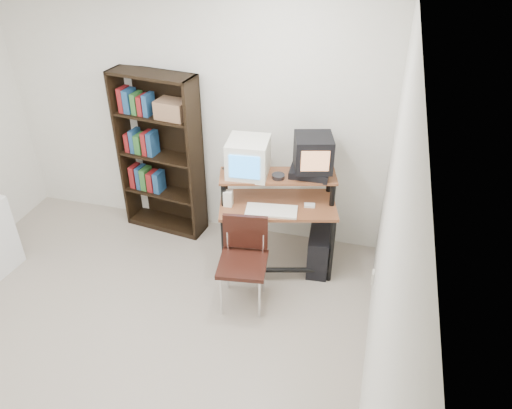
% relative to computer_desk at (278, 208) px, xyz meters
% --- Properties ---
extents(floor, '(4.00, 4.00, 0.01)m').
position_rel_computer_desk_xyz_m(floor, '(-1.03, -1.47, -0.68)').
color(floor, '#AFA291').
rests_on(floor, ground).
extents(ceiling, '(4.00, 4.00, 0.01)m').
position_rel_computer_desk_xyz_m(ceiling, '(-1.03, -1.47, 1.93)').
color(ceiling, white).
rests_on(ceiling, back_wall).
extents(back_wall, '(4.00, 0.01, 2.60)m').
position_rel_computer_desk_xyz_m(back_wall, '(-1.03, 0.53, 0.63)').
color(back_wall, white).
rests_on(back_wall, floor).
extents(right_wall, '(0.01, 4.00, 2.60)m').
position_rel_computer_desk_xyz_m(right_wall, '(0.97, -1.47, 0.63)').
color(right_wall, white).
rests_on(right_wall, floor).
extents(computer_desk, '(1.19, 0.80, 0.98)m').
position_rel_computer_desk_xyz_m(computer_desk, '(0.00, 0.00, 0.00)').
color(computer_desk, brown).
rests_on(computer_desk, floor).
extents(crt_monitor, '(0.40, 0.41, 0.35)m').
position_rel_computer_desk_xyz_m(crt_monitor, '(-0.30, 0.05, 0.47)').
color(crt_monitor, white).
rests_on(crt_monitor, computer_desk).
extents(vcr, '(0.37, 0.27, 0.08)m').
position_rel_computer_desk_xyz_m(vcr, '(0.26, 0.16, 0.34)').
color(vcr, black).
rests_on(vcr, computer_desk).
extents(crt_tv, '(0.41, 0.41, 0.32)m').
position_rel_computer_desk_xyz_m(crt_tv, '(0.28, 0.18, 0.53)').
color(crt_tv, black).
rests_on(crt_tv, vcr).
extents(cd_spindle, '(0.15, 0.15, 0.05)m').
position_rel_computer_desk_xyz_m(cd_spindle, '(-0.01, 0.03, 0.32)').
color(cd_spindle, '#26262B').
rests_on(cd_spindle, computer_desk).
extents(keyboard, '(0.49, 0.27, 0.03)m').
position_rel_computer_desk_xyz_m(keyboard, '(-0.02, -0.17, 0.06)').
color(keyboard, white).
rests_on(keyboard, computer_desk).
extents(mousepad, '(0.27, 0.25, 0.01)m').
position_rel_computer_desk_xyz_m(mousepad, '(0.30, -0.01, 0.05)').
color(mousepad, black).
rests_on(mousepad, computer_desk).
extents(mouse, '(0.11, 0.08, 0.03)m').
position_rel_computer_desk_xyz_m(mouse, '(0.30, 0.01, 0.07)').
color(mouse, white).
rests_on(mouse, mousepad).
extents(desk_speaker, '(0.09, 0.08, 0.17)m').
position_rel_computer_desk_xyz_m(desk_speaker, '(-0.43, -0.16, 0.13)').
color(desk_speaker, white).
rests_on(desk_speaker, computer_desk).
extents(pc_tower, '(0.23, 0.46, 0.42)m').
position_rel_computer_desk_xyz_m(pc_tower, '(0.42, 0.05, -0.46)').
color(pc_tower, black).
rests_on(pc_tower, floor).
extents(school_chair, '(0.47, 0.47, 0.84)m').
position_rel_computer_desk_xyz_m(school_chair, '(-0.18, -0.56, -0.16)').
color(school_chair, black).
rests_on(school_chair, floor).
extents(bookshelf, '(0.91, 0.41, 1.76)m').
position_rel_computer_desk_xyz_m(bookshelf, '(-1.34, 0.38, 0.23)').
color(bookshelf, black).
rests_on(bookshelf, floor).
extents(wall_outlet, '(0.02, 0.08, 0.12)m').
position_rel_computer_desk_xyz_m(wall_outlet, '(0.96, -0.32, -0.37)').
color(wall_outlet, beige).
rests_on(wall_outlet, right_wall).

